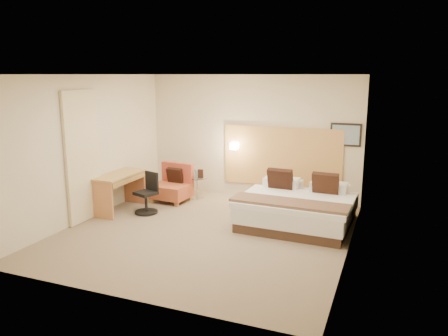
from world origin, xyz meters
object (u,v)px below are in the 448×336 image
at_px(desk, 120,182).
at_px(desk_chair, 148,197).
at_px(bed, 298,207).
at_px(side_table, 197,187).
at_px(lounge_chair, 173,186).

bearing_deg(desk, desk_chair, 6.39).
bearing_deg(bed, side_table, 161.27).
distance_m(desk, desk_chair, 0.66).
distance_m(bed, desk, 3.56).
bearing_deg(desk_chair, lounge_chair, 86.29).
bearing_deg(bed, lounge_chair, 170.39).
distance_m(lounge_chair, desk, 1.23).
height_order(side_table, desk_chair, desk_chair).
bearing_deg(side_table, desk, -129.12).
distance_m(side_table, desk, 1.76).
relative_size(side_table, desk_chair, 0.60).
xyz_separation_m(side_table, desk, (-1.09, -1.34, 0.33)).
bearing_deg(desk_chair, bed, 8.79).
height_order(lounge_chair, desk, lounge_chair).
bearing_deg(desk_chair, desk, -173.61).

